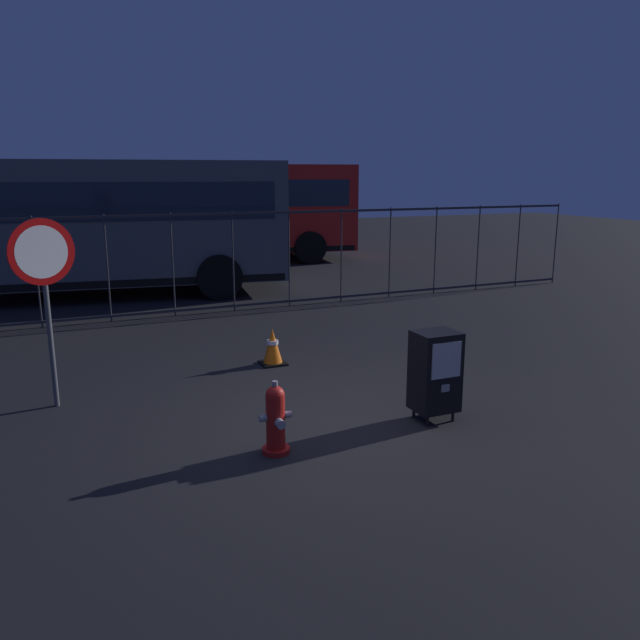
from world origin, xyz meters
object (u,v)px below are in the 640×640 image
fire_hydrant (276,419)px  traffic_cone (273,347)px  stop_sign (44,274)px  newspaper_box_primary (435,371)px  bus_far (183,208)px  bus_near (42,221)px

fire_hydrant → traffic_cone: 3.00m
stop_sign → traffic_cone: bearing=11.3°
newspaper_box_primary → stop_sign: 4.56m
bus_far → fire_hydrant: bearing=-91.7°
traffic_cone → bus_far: (1.08, 11.20, 1.45)m
fire_hydrant → bus_near: bus_near is taller
newspaper_box_primary → fire_hydrant: bearing=-176.9°
stop_sign → bus_far: bearing=71.2°
newspaper_box_primary → bus_near: 10.36m
newspaper_box_primary → stop_sign: (-3.89, 2.15, 1.03)m
fire_hydrant → bus_near: 9.93m
stop_sign → traffic_cone: stop_sign is taller
stop_sign → traffic_cone: size_ratio=4.21×
newspaper_box_primary → traffic_cone: 2.91m
fire_hydrant → stop_sign: stop_sign is taller
newspaper_box_primary → traffic_cone: newspaper_box_primary is taller
bus_near → bus_far: size_ratio=1.00×
fire_hydrant → bus_far: (2.05, 14.04, 1.36)m
traffic_cone → bus_far: 11.35m
newspaper_box_primary → stop_sign: size_ratio=0.46×
stop_sign → bus_near: size_ratio=0.21×
fire_hydrant → newspaper_box_primary: (1.92, 0.10, 0.22)m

